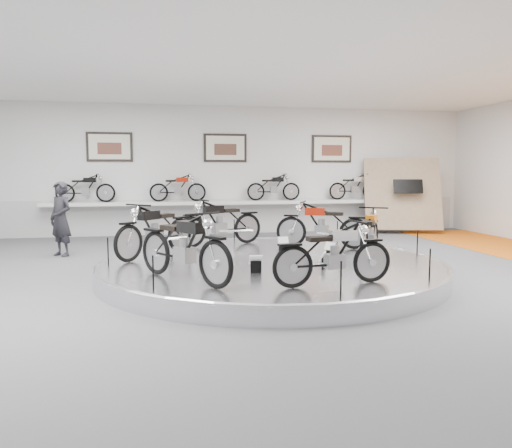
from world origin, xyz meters
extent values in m
plane|color=#4D4D4F|center=(0.00, 0.00, 0.00)|extent=(16.00, 16.00, 0.00)
plane|color=white|center=(0.00, 0.00, 4.00)|extent=(16.00, 16.00, 0.00)
plane|color=silver|center=(0.00, 7.00, 2.00)|extent=(16.00, 0.00, 16.00)
cube|color=#BCBCBA|center=(0.00, 6.98, 0.55)|extent=(15.68, 0.04, 1.10)
cylinder|color=silver|center=(0.00, 0.30, 0.15)|extent=(6.40, 6.40, 0.30)
torus|color=#B2B2BA|center=(0.00, 0.30, 0.27)|extent=(6.40, 6.40, 0.10)
cube|color=silver|center=(0.00, 6.70, 1.00)|extent=(11.00, 0.55, 0.10)
cube|color=silver|center=(-3.50, 6.96, 2.70)|extent=(1.35, 0.06, 0.88)
cube|color=silver|center=(0.00, 6.96, 2.70)|extent=(1.35, 0.06, 0.88)
cube|color=silver|center=(3.50, 6.96, 2.70)|extent=(1.35, 0.06, 0.88)
cube|color=tan|center=(5.60, 6.10, 1.25)|extent=(2.56, 1.52, 2.30)
imported|color=black|center=(-4.30, 3.41, 0.87)|extent=(0.75, 0.73, 1.74)
camera|label=1|loc=(-2.01, -8.72, 1.96)|focal=35.00mm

